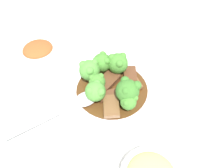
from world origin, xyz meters
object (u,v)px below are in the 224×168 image
beef_strip_4 (111,106)px  broccoli_floret_0 (89,70)px  beef_strip_2 (107,81)px  broccoli_floret_3 (118,63)px  broccoli_floret_2 (128,102)px  sauce_dish (166,54)px  serving_spoon (78,103)px  beef_strip_3 (130,74)px  main_plate (112,90)px  side_bowl_kimchi (39,53)px  beef_strip_1 (114,94)px  broccoli_floret_1 (96,92)px  broccoli_floret_5 (129,89)px  beef_strip_0 (134,82)px  broccoli_floret_4 (102,62)px  broccoli_floret_6 (97,82)px

beef_strip_4 → broccoli_floret_0: size_ratio=1.13×
beef_strip_2 → broccoli_floret_3: (0.05, 0.01, 0.03)m
broccoli_floret_2 → sauce_dish: bearing=16.6°
broccoli_floret_3 → serving_spoon: broccoli_floret_3 is taller
beef_strip_4 → broccoli_floret_3: broccoli_floret_3 is taller
serving_spoon → beef_strip_4: bearing=-47.6°
beef_strip_3 → broccoli_floret_2: size_ratio=1.38×
broccoli_floret_2 → broccoli_floret_3: 0.12m
main_plate → broccoli_floret_3: bearing=33.4°
side_bowl_kimchi → beef_strip_1: bearing=-75.5°
broccoli_floret_0 → broccoli_floret_1: broccoli_floret_0 is taller
broccoli_floret_5 → side_bowl_kimchi: size_ratio=0.62×
beef_strip_2 → broccoli_floret_0: bearing=122.7°
broccoli_floret_5 → beef_strip_4: bearing=168.6°
beef_strip_4 → broccoli_floret_2: broccoli_floret_2 is taller
sauce_dish → main_plate: bearing=179.3°
beef_strip_0 → beef_strip_4: size_ratio=0.77×
beef_strip_4 → broccoli_floret_4: broccoli_floret_4 is taller
beef_strip_2 → serving_spoon: bearing=-177.1°
serving_spoon → side_bowl_kimchi: side_bowl_kimchi is taller
beef_strip_2 → sauce_dish: size_ratio=1.11×
beef_strip_2 → serving_spoon: serving_spoon is taller
beef_strip_2 → side_bowl_kimchi: bearing=110.4°
broccoli_floret_5 → broccoli_floret_6: (-0.04, 0.07, -0.01)m
beef_strip_0 → broccoli_floret_3: (-0.00, 0.06, 0.03)m
beef_strip_0 → beef_strip_3: size_ratio=0.85×
beef_strip_4 → broccoli_floret_2: size_ratio=1.53×
beef_strip_4 → broccoli_floret_0: broccoli_floret_0 is taller
beef_strip_0 → side_bowl_kimchi: bearing=116.6°
beef_strip_4 → broccoli_floret_2: 0.04m
main_plate → broccoli_floret_1: size_ratio=5.45×
broccoli_floret_3 → broccoli_floret_5: (-0.04, -0.08, 0.01)m
broccoli_floret_0 → side_bowl_kimchi: size_ratio=0.57×
broccoli_floret_4 → broccoli_floret_6: broccoli_floret_4 is taller
beef_strip_0 → broccoli_floret_3: bearing=94.6°
sauce_dish → broccoli_floret_5: bearing=-166.5°
serving_spoon → beef_strip_3: bearing=-5.2°
beef_strip_1 → broccoli_floret_0: (-0.01, 0.08, 0.03)m
main_plate → broccoli_floret_4: (0.02, 0.06, 0.04)m
beef_strip_3 → broccoli_floret_6: bearing=169.4°
beef_strip_3 → beef_strip_1: bearing=-164.0°
beef_strip_2 → beef_strip_4: size_ratio=1.15×
beef_strip_0 → broccoli_floret_0: 0.12m
main_plate → beef_strip_3: 0.06m
beef_strip_1 → beef_strip_2: (0.01, 0.04, 0.00)m
beef_strip_4 → broccoli_floret_3: (0.09, 0.07, 0.03)m
broccoli_floret_1 → main_plate: bearing=3.2°
broccoli_floret_3 → broccoli_floret_5: size_ratio=0.90×
serving_spoon → side_bowl_kimchi: (0.02, 0.21, 0.00)m
beef_strip_4 → broccoli_floret_5: bearing=-11.4°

